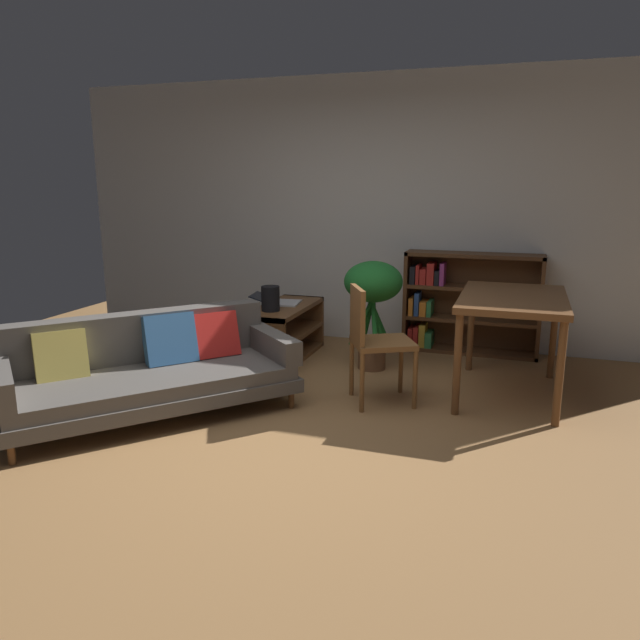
{
  "coord_description": "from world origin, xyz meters",
  "views": [
    {
      "loc": [
        1.44,
        -3.43,
        1.67
      ],
      "look_at": [
        -0.01,
        0.88,
        0.61
      ],
      "focal_mm": 33.83,
      "sensor_mm": 36.0,
      "label": 1
    }
  ],
  "objects_px": {
    "media_console": "(284,332)",
    "potted_floor_plant": "(373,293)",
    "dining_table": "(513,307)",
    "fabric_couch": "(148,368)",
    "dining_chair_near": "(374,338)",
    "open_laptop": "(278,301)",
    "bookshelf": "(463,303)",
    "desk_speaker": "(270,299)"
  },
  "relations": [
    {
      "from": "media_console",
      "to": "potted_floor_plant",
      "type": "xyz_separation_m",
      "value": [
        0.87,
        -0.06,
        0.44
      ]
    },
    {
      "from": "dining_table",
      "to": "fabric_couch",
      "type": "bearing_deg",
      "value": -154.19
    },
    {
      "from": "dining_chair_near",
      "to": "potted_floor_plant",
      "type": "bearing_deg",
      "value": 104.33
    },
    {
      "from": "media_console",
      "to": "potted_floor_plant",
      "type": "height_order",
      "value": "potted_floor_plant"
    },
    {
      "from": "fabric_couch",
      "to": "potted_floor_plant",
      "type": "height_order",
      "value": "potted_floor_plant"
    },
    {
      "from": "open_laptop",
      "to": "dining_chair_near",
      "type": "distance_m",
      "value": 1.54
    },
    {
      "from": "media_console",
      "to": "bookshelf",
      "type": "relative_size",
      "value": 0.84
    },
    {
      "from": "dining_chair_near",
      "to": "open_laptop",
      "type": "bearing_deg",
      "value": 140.31
    },
    {
      "from": "potted_floor_plant",
      "to": "media_console",
      "type": "bearing_deg",
      "value": 176.39
    },
    {
      "from": "potted_floor_plant",
      "to": "bookshelf",
      "type": "xyz_separation_m",
      "value": [
        0.71,
        0.85,
        -0.21
      ]
    },
    {
      "from": "open_laptop",
      "to": "fabric_couch",
      "type": "bearing_deg",
      "value": -101.45
    },
    {
      "from": "open_laptop",
      "to": "dining_table",
      "type": "distance_m",
      "value": 2.21
    },
    {
      "from": "open_laptop",
      "to": "desk_speaker",
      "type": "bearing_deg",
      "value": -79.24
    },
    {
      "from": "fabric_couch",
      "to": "media_console",
      "type": "bearing_deg",
      "value": 74.63
    },
    {
      "from": "open_laptop",
      "to": "potted_floor_plant",
      "type": "distance_m",
      "value": 0.99
    },
    {
      "from": "desk_speaker",
      "to": "potted_floor_plant",
      "type": "distance_m",
      "value": 0.93
    },
    {
      "from": "dining_table",
      "to": "dining_chair_near",
      "type": "distance_m",
      "value": 1.12
    },
    {
      "from": "potted_floor_plant",
      "to": "dining_chair_near",
      "type": "distance_m",
      "value": 0.88
    },
    {
      "from": "desk_speaker",
      "to": "bookshelf",
      "type": "xyz_separation_m",
      "value": [
        1.61,
        1.04,
        -0.13
      ]
    },
    {
      "from": "dining_table",
      "to": "bookshelf",
      "type": "height_order",
      "value": "bookshelf"
    },
    {
      "from": "fabric_couch",
      "to": "dining_chair_near",
      "type": "height_order",
      "value": "dining_chair_near"
    },
    {
      "from": "media_console",
      "to": "dining_chair_near",
      "type": "distance_m",
      "value": 1.43
    },
    {
      "from": "desk_speaker",
      "to": "dining_chair_near",
      "type": "bearing_deg",
      "value": -30.02
    },
    {
      "from": "desk_speaker",
      "to": "dining_chair_near",
      "type": "relative_size",
      "value": 0.25
    },
    {
      "from": "potted_floor_plant",
      "to": "dining_chair_near",
      "type": "xyz_separation_m",
      "value": [
        0.21,
        -0.83,
        -0.19
      ]
    },
    {
      "from": "dining_table",
      "to": "desk_speaker",
      "type": "bearing_deg",
      "value": 176.37
    },
    {
      "from": "potted_floor_plant",
      "to": "bookshelf",
      "type": "relative_size",
      "value": 0.75
    },
    {
      "from": "media_console",
      "to": "dining_table",
      "type": "height_order",
      "value": "dining_table"
    },
    {
      "from": "desk_speaker",
      "to": "bookshelf",
      "type": "bearing_deg",
      "value": 32.73
    },
    {
      "from": "open_laptop",
      "to": "dining_table",
      "type": "height_order",
      "value": "dining_table"
    },
    {
      "from": "open_laptop",
      "to": "dining_chair_near",
      "type": "height_order",
      "value": "dining_chair_near"
    },
    {
      "from": "bookshelf",
      "to": "fabric_couch",
      "type": "bearing_deg",
      "value": -130.31
    },
    {
      "from": "dining_chair_near",
      "to": "dining_table",
      "type": "bearing_deg",
      "value": 27.84
    },
    {
      "from": "fabric_couch",
      "to": "bookshelf",
      "type": "xyz_separation_m",
      "value": [
        2.01,
        2.37,
        0.16
      ]
    },
    {
      "from": "potted_floor_plant",
      "to": "bookshelf",
      "type": "bearing_deg",
      "value": 50.24
    },
    {
      "from": "open_laptop",
      "to": "dining_table",
      "type": "bearing_deg",
      "value": -12.25
    },
    {
      "from": "fabric_couch",
      "to": "dining_table",
      "type": "xyz_separation_m",
      "value": [
        2.49,
        1.21,
        0.38
      ]
    },
    {
      "from": "media_console",
      "to": "fabric_couch",
      "type": "bearing_deg",
      "value": -105.37
    },
    {
      "from": "desk_speaker",
      "to": "dining_chair_near",
      "type": "distance_m",
      "value": 1.3
    },
    {
      "from": "media_console",
      "to": "potted_floor_plant",
      "type": "bearing_deg",
      "value": -3.61
    },
    {
      "from": "media_console",
      "to": "open_laptop",
      "type": "relative_size",
      "value": 2.2
    },
    {
      "from": "media_console",
      "to": "dining_chair_near",
      "type": "xyz_separation_m",
      "value": [
        1.09,
        -0.89,
        0.26
      ]
    }
  ]
}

